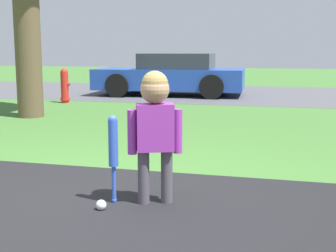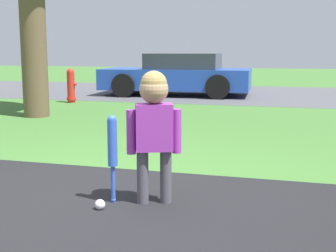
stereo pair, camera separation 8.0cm
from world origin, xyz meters
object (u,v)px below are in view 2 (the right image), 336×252
(child, at_px, (154,118))
(fire_hydrant, at_px, (71,86))
(sports_ball, at_px, (100,205))
(baseball_bat, at_px, (112,146))
(parked_car, at_px, (178,75))

(child, height_order, fire_hydrant, child)
(fire_hydrant, bearing_deg, sports_ball, -60.88)
(baseball_bat, xyz_separation_m, sports_ball, (-0.03, -0.19, -0.42))
(child, bearing_deg, baseball_bat, 171.85)
(child, height_order, parked_car, parked_car)
(child, relative_size, sports_ball, 13.14)
(sports_ball, bearing_deg, baseball_bat, 79.98)
(child, relative_size, baseball_bat, 1.49)
(sports_ball, relative_size, fire_hydrant, 0.10)
(baseball_bat, relative_size, sports_ball, 8.83)
(sports_ball, xyz_separation_m, fire_hydrant, (-3.79, 6.80, 0.35))
(child, distance_m, parked_car, 9.30)
(baseball_bat, height_order, parked_car, parked_car)
(sports_ball, relative_size, parked_car, 0.02)
(child, xyz_separation_m, parked_car, (-2.18, 9.04, -0.14))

